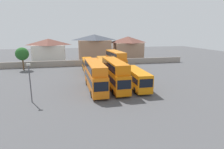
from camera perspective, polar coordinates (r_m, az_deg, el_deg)
ground at (r=51.62m, az=-3.54°, el=1.54°), size 140.00×140.00×0.00m
depot_boundary_wall at (r=57.79m, az=-4.54°, el=3.66°), size 56.00×0.50×1.80m
bus_1 at (r=33.07m, az=-5.15°, el=0.00°), size 2.75×11.88×4.98m
bus_2 at (r=33.80m, az=0.84°, el=0.46°), size 2.77×11.46×5.11m
bus_3 at (r=34.72m, az=7.30°, el=-0.93°), size 2.78×10.21×3.36m
bus_4 at (r=47.54m, az=-7.07°, el=2.79°), size 2.64×11.54×3.28m
bus_5 at (r=48.27m, az=-2.70°, el=3.13°), size 3.34×10.87×3.45m
bus_6 at (r=48.89m, az=1.16°, el=4.39°), size 3.42×10.48×5.18m
house_terrace_left at (r=66.18m, az=-18.47°, el=6.92°), size 10.60×6.85×7.83m
house_terrace_centre at (r=67.33m, az=-5.34°, el=8.16°), size 11.41×7.90×9.11m
house_terrace_right at (r=69.58m, az=4.78°, el=8.02°), size 10.20×8.40×8.37m
tree_left_of_lot at (r=55.31m, az=-25.53°, el=5.62°), size 3.40×3.40×6.06m
lamp_post_lot_edge at (r=29.46m, az=-23.56°, el=-1.62°), size 0.50×0.24×5.77m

